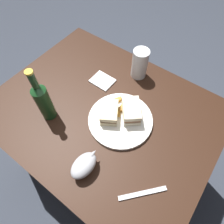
% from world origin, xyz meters
% --- Properties ---
extents(ground_plane, '(6.00, 6.00, 0.00)m').
position_xyz_m(ground_plane, '(0.00, 0.00, 0.00)').
color(ground_plane, '#333842').
extents(dining_table, '(1.01, 0.79, 0.76)m').
position_xyz_m(dining_table, '(0.00, 0.00, 0.38)').
color(dining_table, black).
rests_on(dining_table, ground).
extents(plate, '(0.28, 0.28, 0.02)m').
position_xyz_m(plate, '(-0.09, 0.00, 0.77)').
color(plate, silver).
rests_on(plate, dining_table).
extents(sandwich_half_left, '(0.13, 0.14, 0.06)m').
position_xyz_m(sandwich_half_left, '(-0.12, -0.05, 0.81)').
color(sandwich_half_left, beige).
rests_on(sandwich_half_left, plate).
extents(sandwich_half_right, '(0.12, 0.13, 0.05)m').
position_xyz_m(sandwich_half_right, '(-0.04, 0.02, 0.80)').
color(sandwich_half_right, beige).
rests_on(sandwich_half_right, plate).
extents(potato_wedge_front, '(0.05, 0.04, 0.02)m').
position_xyz_m(potato_wedge_front, '(-0.08, -0.04, 0.79)').
color(potato_wedge_front, '#B77F33').
rests_on(potato_wedge_front, plate).
extents(potato_wedge_middle, '(0.03, 0.04, 0.02)m').
position_xyz_m(potato_wedge_middle, '(-0.03, -0.07, 0.79)').
color(potato_wedge_middle, '#B77F33').
rests_on(potato_wedge_middle, plate).
extents(potato_wedge_back, '(0.02, 0.04, 0.02)m').
position_xyz_m(potato_wedge_back, '(-0.07, -0.05, 0.79)').
color(potato_wedge_back, '#B77F33').
rests_on(potato_wedge_back, plate).
extents(potato_wedge_left_edge, '(0.04, 0.04, 0.01)m').
position_xyz_m(potato_wedge_left_edge, '(-0.07, -0.02, 0.78)').
color(potato_wedge_left_edge, gold).
rests_on(potato_wedge_left_edge, plate).
extents(pint_glass, '(0.08, 0.08, 0.15)m').
position_xyz_m(pint_glass, '(-0.01, -0.28, 0.83)').
color(pint_glass, white).
rests_on(pint_glass, dining_table).
extents(gravy_boat, '(0.08, 0.13, 0.07)m').
position_xyz_m(gravy_boat, '(-0.11, 0.26, 0.80)').
color(gravy_boat, '#B7B7BC').
rests_on(gravy_boat, dining_table).
extents(cider_bottle, '(0.06, 0.06, 0.28)m').
position_xyz_m(cider_bottle, '(0.18, 0.16, 0.87)').
color(cider_bottle, '#19421E').
rests_on(cider_bottle, dining_table).
extents(napkin, '(0.11, 0.09, 0.01)m').
position_xyz_m(napkin, '(0.11, -0.13, 0.77)').
color(napkin, white).
rests_on(napkin, dining_table).
extents(fork, '(0.13, 0.14, 0.01)m').
position_xyz_m(fork, '(-0.33, 0.20, 0.76)').
color(fork, silver).
rests_on(fork, dining_table).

